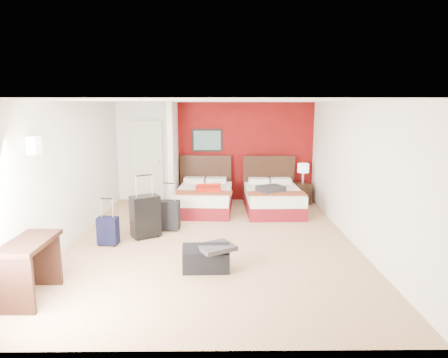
{
  "coord_description": "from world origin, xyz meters",
  "views": [
    {
      "loc": [
        0.13,
        -6.85,
        2.44
      ],
      "look_at": [
        0.2,
        0.8,
        1.0
      ],
      "focal_mm": 31.76,
      "sensor_mm": 36.0,
      "label": 1
    }
  ],
  "objects_px": {
    "bed_left": "(204,199)",
    "table_lamp": "(303,174)",
    "duffel_bag": "(206,259)",
    "desk": "(32,270)",
    "suitcase_black": "(145,218)",
    "nightstand": "(302,193)",
    "red_suitcase_open": "(208,187)",
    "bed_right": "(273,200)",
    "suitcase_navy": "(108,232)",
    "suitcase_charcoal": "(170,216)"
  },
  "relations": [
    {
      "from": "bed_left",
      "to": "table_lamp",
      "type": "distance_m",
      "value": 2.55
    },
    {
      "from": "duffel_bag",
      "to": "desk",
      "type": "height_order",
      "value": "desk"
    },
    {
      "from": "bed_left",
      "to": "suitcase_black",
      "type": "bearing_deg",
      "value": -114.49
    },
    {
      "from": "duffel_bag",
      "to": "nightstand",
      "type": "bearing_deg",
      "value": 59.53
    },
    {
      "from": "nightstand",
      "to": "duffel_bag",
      "type": "bearing_deg",
      "value": -125.19
    },
    {
      "from": "duffel_bag",
      "to": "desk",
      "type": "relative_size",
      "value": 0.74
    },
    {
      "from": "red_suitcase_open",
      "to": "suitcase_black",
      "type": "xyz_separation_m",
      "value": [
        -1.12,
        -1.79,
        -0.2
      ]
    },
    {
      "from": "red_suitcase_open",
      "to": "nightstand",
      "type": "relative_size",
      "value": 1.44
    },
    {
      "from": "red_suitcase_open",
      "to": "desk",
      "type": "distance_m",
      "value": 4.67
    },
    {
      "from": "bed_left",
      "to": "nightstand",
      "type": "distance_m",
      "value": 2.5
    },
    {
      "from": "table_lamp",
      "to": "duffel_bag",
      "type": "relative_size",
      "value": 0.72
    },
    {
      "from": "bed_right",
      "to": "nightstand",
      "type": "xyz_separation_m",
      "value": [
        0.82,
        0.71,
        -0.01
      ]
    },
    {
      "from": "suitcase_black",
      "to": "duffel_bag",
      "type": "distance_m",
      "value": 1.93
    },
    {
      "from": "red_suitcase_open",
      "to": "suitcase_black",
      "type": "relative_size",
      "value": 0.98
    },
    {
      "from": "red_suitcase_open",
      "to": "duffel_bag",
      "type": "bearing_deg",
      "value": -96.92
    },
    {
      "from": "suitcase_navy",
      "to": "suitcase_black",
      "type": "bearing_deg",
      "value": 42.54
    },
    {
      "from": "bed_left",
      "to": "desk",
      "type": "distance_m",
      "value": 4.71
    },
    {
      "from": "suitcase_navy",
      "to": "desk",
      "type": "relative_size",
      "value": 0.51
    },
    {
      "from": "suitcase_navy",
      "to": "duffel_bag",
      "type": "relative_size",
      "value": 0.7
    },
    {
      "from": "suitcase_charcoal",
      "to": "desk",
      "type": "distance_m",
      "value": 3.12
    },
    {
      "from": "table_lamp",
      "to": "nightstand",
      "type": "bearing_deg",
      "value": 0.0
    },
    {
      "from": "suitcase_black",
      "to": "suitcase_charcoal",
      "type": "height_order",
      "value": "suitcase_black"
    },
    {
      "from": "duffel_bag",
      "to": "desk",
      "type": "xyz_separation_m",
      "value": [
        -2.17,
        -0.85,
        0.22
      ]
    },
    {
      "from": "red_suitcase_open",
      "to": "bed_right",
      "type": "bearing_deg",
      "value": -7.14
    },
    {
      "from": "table_lamp",
      "to": "suitcase_charcoal",
      "type": "relative_size",
      "value": 0.87
    },
    {
      "from": "table_lamp",
      "to": "suitcase_black",
      "type": "height_order",
      "value": "table_lamp"
    },
    {
      "from": "red_suitcase_open",
      "to": "table_lamp",
      "type": "relative_size",
      "value": 1.5
    },
    {
      "from": "duffel_bag",
      "to": "desk",
      "type": "distance_m",
      "value": 2.35
    },
    {
      "from": "duffel_bag",
      "to": "bed_left",
      "type": "bearing_deg",
      "value": 91.46
    },
    {
      "from": "table_lamp",
      "to": "suitcase_navy",
      "type": "xyz_separation_m",
      "value": [
        -4.02,
        -2.94,
        -0.53
      ]
    },
    {
      "from": "suitcase_charcoal",
      "to": "suitcase_navy",
      "type": "height_order",
      "value": "suitcase_charcoal"
    },
    {
      "from": "nightstand",
      "to": "desk",
      "type": "relative_size",
      "value": 0.55
    },
    {
      "from": "suitcase_charcoal",
      "to": "desk",
      "type": "bearing_deg",
      "value": -109.58
    },
    {
      "from": "red_suitcase_open",
      "to": "suitcase_black",
      "type": "distance_m",
      "value": 2.12
    },
    {
      "from": "table_lamp",
      "to": "red_suitcase_open",
      "type": "bearing_deg",
      "value": -162.53
    },
    {
      "from": "bed_left",
      "to": "red_suitcase_open",
      "type": "height_order",
      "value": "red_suitcase_open"
    },
    {
      "from": "nightstand",
      "to": "suitcase_charcoal",
      "type": "height_order",
      "value": "suitcase_charcoal"
    },
    {
      "from": "table_lamp",
      "to": "suitcase_charcoal",
      "type": "height_order",
      "value": "table_lamp"
    },
    {
      "from": "suitcase_navy",
      "to": "bed_right",
      "type": "bearing_deg",
      "value": 41.55
    },
    {
      "from": "nightstand",
      "to": "duffel_bag",
      "type": "height_order",
      "value": "nightstand"
    },
    {
      "from": "bed_right",
      "to": "nightstand",
      "type": "relative_size",
      "value": 3.41
    },
    {
      "from": "bed_left",
      "to": "nightstand",
      "type": "height_order",
      "value": "bed_left"
    },
    {
      "from": "bed_left",
      "to": "red_suitcase_open",
      "type": "distance_m",
      "value": 0.34
    },
    {
      "from": "suitcase_navy",
      "to": "nightstand",
      "type": "bearing_deg",
      "value": 42.79
    },
    {
      "from": "bed_right",
      "to": "duffel_bag",
      "type": "relative_size",
      "value": 2.57
    },
    {
      "from": "red_suitcase_open",
      "to": "suitcase_navy",
      "type": "distance_m",
      "value": 2.81
    },
    {
      "from": "suitcase_black",
      "to": "suitcase_charcoal",
      "type": "xyz_separation_m",
      "value": [
        0.4,
        0.42,
        -0.1
      ]
    },
    {
      "from": "red_suitcase_open",
      "to": "desk",
      "type": "relative_size",
      "value": 0.79
    },
    {
      "from": "nightstand",
      "to": "table_lamp",
      "type": "height_order",
      "value": "table_lamp"
    },
    {
      "from": "suitcase_black",
      "to": "suitcase_charcoal",
      "type": "relative_size",
      "value": 1.34
    }
  ]
}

